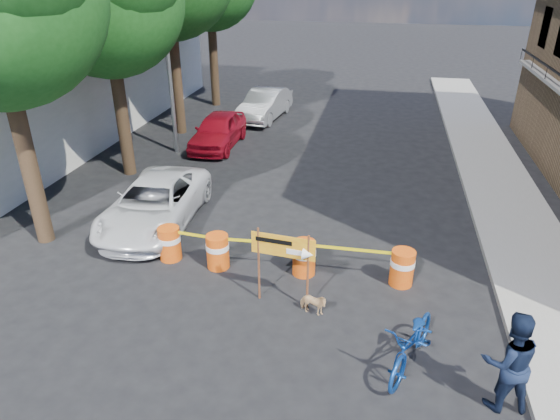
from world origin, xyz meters
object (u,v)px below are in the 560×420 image
at_px(barrel_mid_right, 304,257).
at_px(bicycle, 416,321).
at_px(barrel_far_left, 170,243).
at_px(sedan_silver, 265,104).
at_px(dog, 313,304).
at_px(suv_white, 155,203).
at_px(barrel_mid_left, 218,251).
at_px(sedan_red, 218,130).
at_px(detour_sign, 291,253).
at_px(pedestrian, 509,362).
at_px(barrel_far_right, 402,267).

bearing_deg(barrel_mid_right, bicycle, -47.35).
bearing_deg(barrel_far_left, sedan_silver, 92.57).
height_order(bicycle, dog, bicycle).
height_order(suv_white, sedan_silver, sedan_silver).
bearing_deg(suv_white, barrel_far_left, -59.16).
relative_size(barrel_mid_left, barrel_mid_right, 1.00).
bearing_deg(dog, sedan_red, 40.61).
bearing_deg(sedan_red, detour_sign, -64.17).
xyz_separation_m(barrel_far_left, barrel_mid_left, (1.33, -0.12, 0.00)).
height_order(detour_sign, sedan_silver, detour_sign).
xyz_separation_m(barrel_mid_left, sedan_silver, (-1.92, 13.29, 0.24)).
bearing_deg(barrel_far_left, sedan_red, 99.93).
bearing_deg(sedan_silver, pedestrian, -56.55).
distance_m(barrel_mid_right, dog, 1.62).
xyz_separation_m(barrel_mid_right, detour_sign, (-0.09, -1.30, 0.87)).
height_order(barrel_far_right, sedan_silver, sedan_silver).
height_order(detour_sign, bicycle, bicycle).
bearing_deg(dog, suv_white, 70.09).
distance_m(barrel_far_right, dog, 2.47).
bearing_deg(sedan_silver, barrel_far_left, -80.11).
relative_size(barrel_far_left, barrel_far_right, 1.00).
bearing_deg(sedan_red, suv_white, -87.50).
bearing_deg(sedan_silver, barrel_far_right, -56.52).
xyz_separation_m(detour_sign, suv_white, (-4.58, 3.00, -0.67)).
relative_size(dog, suv_white, 0.13).
bearing_deg(pedestrian, bicycle, -32.46).
bearing_deg(dog, detour_sign, 78.09).
height_order(barrel_far_left, pedestrian, pedestrian).
distance_m(pedestrian, bicycle, 1.63).
bearing_deg(suv_white, barrel_far_right, -16.64).
distance_m(suv_white, sedan_silver, 11.45).
height_order(detour_sign, pedestrian, pedestrian).
distance_m(barrel_far_left, dog, 4.24).
relative_size(barrel_mid_left, barrel_far_right, 1.00).
bearing_deg(barrel_mid_left, barrel_mid_right, 3.77).
bearing_deg(barrel_mid_left, barrel_far_left, 174.69).
bearing_deg(barrel_mid_right, barrel_mid_left, -176.23).
distance_m(barrel_far_right, detour_sign, 2.91).
height_order(barrel_mid_left, bicycle, bicycle).
bearing_deg(pedestrian, barrel_far_right, -73.63).
distance_m(bicycle, dog, 2.50).
bearing_deg(suv_white, barrel_mid_left, -39.70).
relative_size(barrel_far_right, suv_white, 0.19).
bearing_deg(suv_white, sedan_silver, 83.86).
xyz_separation_m(detour_sign, bicycle, (2.59, -1.42, -0.27)).
bearing_deg(bicycle, barrel_far_left, 176.55).
bearing_deg(bicycle, sedan_silver, 133.33).
distance_m(dog, suv_white, 6.07).
relative_size(barrel_mid_left, bicycle, 0.42).
height_order(detour_sign, sedan_red, detour_sign).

